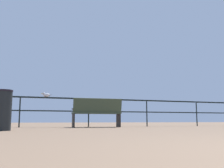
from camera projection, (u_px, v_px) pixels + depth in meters
name	position (u px, v px, depth m)	size (l,w,h in m)	color
pier_railing	(89.00, 105.00, 9.36)	(23.37, 0.05, 1.02)	black
bench_near_left	(97.00, 111.00, 8.73)	(1.67, 0.72, 0.96)	#36432E
seagull_on_rail	(46.00, 95.00, 8.90)	(0.35, 0.21, 0.17)	silver
trash_bin	(3.00, 110.00, 5.73)	(0.40, 0.40, 0.90)	black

